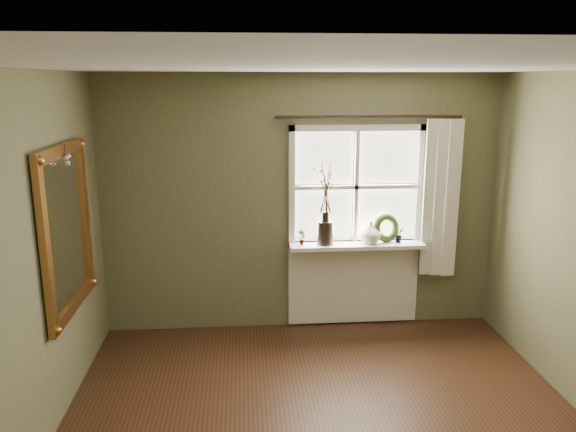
# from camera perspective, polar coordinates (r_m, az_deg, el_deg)

# --- Properties ---
(ceiling) EXTENTS (4.50, 4.50, 0.00)m
(ceiling) POSITION_cam_1_polar(r_m,az_deg,el_deg) (3.30, 5.74, 14.90)
(ceiling) COLOR silver
(ceiling) RESTS_ON ground
(wall_back) EXTENTS (4.00, 0.10, 2.60)m
(wall_back) POSITION_cam_1_polar(r_m,az_deg,el_deg) (5.71, 1.31, 1.25)
(wall_back) COLOR #676744
(wall_back) RESTS_ON ground
(window_frame) EXTENTS (1.36, 0.06, 1.24)m
(window_frame) POSITION_cam_1_polar(r_m,az_deg,el_deg) (5.69, 6.92, 2.96)
(window_frame) COLOR white
(window_frame) RESTS_ON wall_back
(window_sill) EXTENTS (1.36, 0.26, 0.04)m
(window_sill) POSITION_cam_1_polar(r_m,az_deg,el_deg) (5.72, 6.97, -2.96)
(window_sill) COLOR white
(window_sill) RESTS_ON wall_back
(window_apron) EXTENTS (1.36, 0.04, 0.88)m
(window_apron) POSITION_cam_1_polar(r_m,az_deg,el_deg) (5.96, 6.64, -6.71)
(window_apron) COLOR white
(window_apron) RESTS_ON ground
(dark_jug) EXTENTS (0.18, 0.18, 0.24)m
(dark_jug) POSITION_cam_1_polar(r_m,az_deg,el_deg) (5.63, 3.80, -1.70)
(dark_jug) COLOR black
(dark_jug) RESTS_ON window_sill
(cream_vase) EXTENTS (0.22, 0.22, 0.23)m
(cream_vase) POSITION_cam_1_polar(r_m,az_deg,el_deg) (5.72, 8.38, -1.64)
(cream_vase) COLOR beige
(cream_vase) RESTS_ON window_sill
(wreath) EXTENTS (0.32, 0.22, 0.31)m
(wreath) POSITION_cam_1_polar(r_m,az_deg,el_deg) (5.80, 9.93, -1.50)
(wreath) COLOR #354820
(wreath) RESTS_ON window_sill
(potted_plant_left) EXTENTS (0.10, 0.08, 0.16)m
(potted_plant_left) POSITION_cam_1_polar(r_m,az_deg,el_deg) (5.61, 1.39, -2.15)
(potted_plant_left) COLOR #354820
(potted_plant_left) RESTS_ON window_sill
(potted_plant_right) EXTENTS (0.10, 0.09, 0.16)m
(potted_plant_right) POSITION_cam_1_polar(r_m,az_deg,el_deg) (5.80, 11.25, -1.90)
(potted_plant_right) COLOR #354820
(potted_plant_right) RESTS_ON window_sill
(curtain) EXTENTS (0.36, 0.12, 1.59)m
(curtain) POSITION_cam_1_polar(r_m,az_deg,el_deg) (5.85, 15.18, 1.71)
(curtain) COLOR silver
(curtain) RESTS_ON wall_back
(curtain_rod) EXTENTS (1.84, 0.03, 0.03)m
(curtain_rod) POSITION_cam_1_polar(r_m,az_deg,el_deg) (5.57, 8.27, 9.95)
(curtain_rod) COLOR black
(curtain_rod) RESTS_ON wall_back
(gilt_mirror) EXTENTS (0.10, 1.11, 1.33)m
(gilt_mirror) POSITION_cam_1_polar(r_m,az_deg,el_deg) (4.70, -21.57, -1.29)
(gilt_mirror) COLOR white
(gilt_mirror) RESTS_ON wall_left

